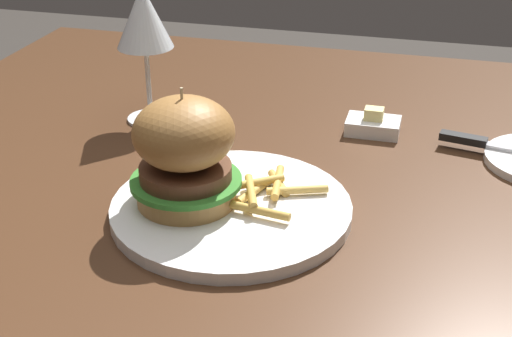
{
  "coord_description": "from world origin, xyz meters",
  "views": [
    {
      "loc": [
        0.18,
        -0.83,
        1.14
      ],
      "look_at": [
        -0.0,
        -0.15,
        0.78
      ],
      "focal_mm": 50.0,
      "sensor_mm": 36.0,
      "label": 1
    }
  ],
  "objects_px": {
    "wine_glass": "(144,20)",
    "table_knife": "(505,147)",
    "burger_sandwich": "(185,152)",
    "main_plate": "(231,208)",
    "butter_dish": "(373,125)"
  },
  "relations": [
    {
      "from": "main_plate",
      "to": "burger_sandwich",
      "type": "xyz_separation_m",
      "value": [
        -0.05,
        -0.01,
        0.07
      ]
    },
    {
      "from": "wine_glass",
      "to": "table_knife",
      "type": "height_order",
      "value": "wine_glass"
    },
    {
      "from": "wine_glass",
      "to": "table_knife",
      "type": "relative_size",
      "value": 0.94
    },
    {
      "from": "burger_sandwich",
      "to": "table_knife",
      "type": "relative_size",
      "value": 0.65
    },
    {
      "from": "main_plate",
      "to": "table_knife",
      "type": "relative_size",
      "value": 1.29
    },
    {
      "from": "wine_glass",
      "to": "burger_sandwich",
      "type": "bearing_deg",
      "value": -59.02
    },
    {
      "from": "wine_glass",
      "to": "butter_dish",
      "type": "bearing_deg",
      "value": 6.69
    },
    {
      "from": "burger_sandwich",
      "to": "main_plate",
      "type": "bearing_deg",
      "value": 9.76
    },
    {
      "from": "burger_sandwich",
      "to": "butter_dish",
      "type": "xyz_separation_m",
      "value": [
        0.17,
        0.27,
        -0.06
      ]
    },
    {
      "from": "burger_sandwich",
      "to": "table_knife",
      "type": "xyz_separation_m",
      "value": [
        0.34,
        0.23,
        -0.06
      ]
    },
    {
      "from": "main_plate",
      "to": "wine_glass",
      "type": "distance_m",
      "value": 0.32
    },
    {
      "from": "wine_glass",
      "to": "butter_dish",
      "type": "relative_size",
      "value": 2.66
    },
    {
      "from": "burger_sandwich",
      "to": "wine_glass",
      "type": "relative_size",
      "value": 0.69
    },
    {
      "from": "main_plate",
      "to": "butter_dish",
      "type": "relative_size",
      "value": 3.65
    },
    {
      "from": "main_plate",
      "to": "table_knife",
      "type": "bearing_deg",
      "value": 37.34
    }
  ]
}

